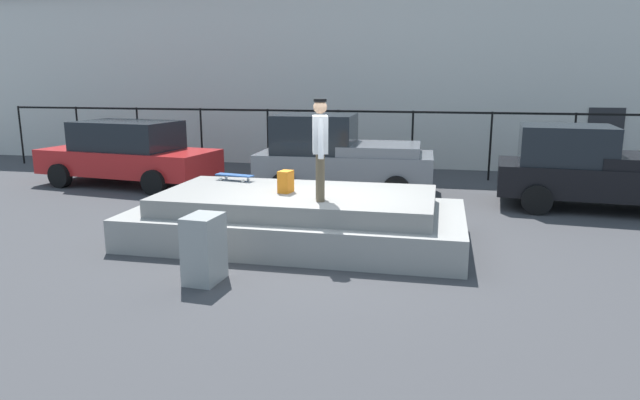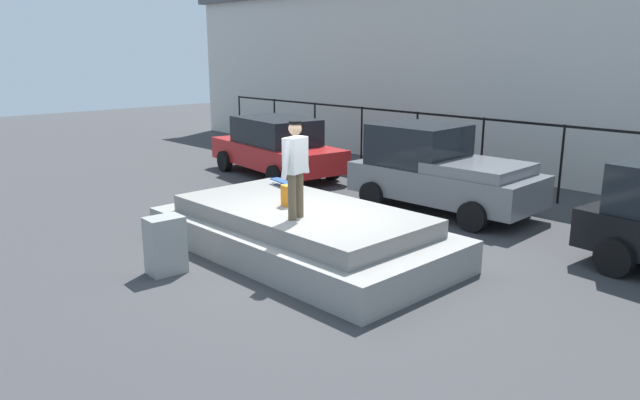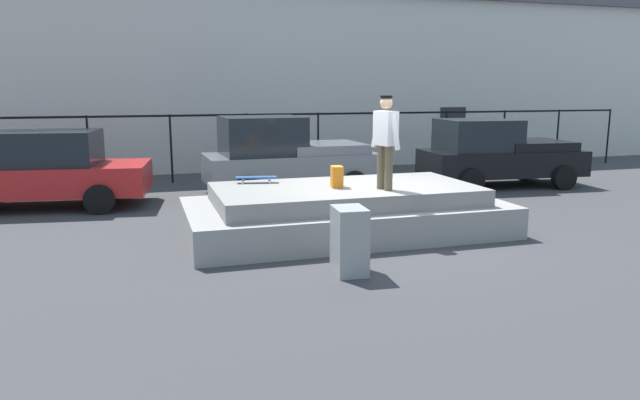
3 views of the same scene
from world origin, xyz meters
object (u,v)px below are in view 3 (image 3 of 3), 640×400
object	(u,v)px
car_red_sedan_near	(37,169)
utility_box	(350,241)
skateboarder	(386,136)
car_grey_pickup_mid	(285,156)
car_black_pickup_far	(497,153)
skateboard	(256,178)
backpack	(337,177)

from	to	relation	value
car_red_sedan_near	utility_box	size ratio (longest dim) A/B	5.11
skateboarder	car_grey_pickup_mid	xyz separation A→B (m)	(-0.61, 4.95, -0.87)
car_black_pickup_far	utility_box	size ratio (longest dim) A/B	4.55
car_red_sedan_near	utility_box	xyz separation A→B (m)	(5.04, -6.56, -0.39)
utility_box	skateboard	bearing A→B (deg)	107.29
car_red_sedan_near	car_black_pickup_far	xyz separation A→B (m)	(11.56, -0.43, 0.03)
backpack	car_red_sedan_near	bearing A→B (deg)	-117.66
skateboarder	backpack	bearing A→B (deg)	145.71
car_grey_pickup_mid	car_black_pickup_far	size ratio (longest dim) A/B	0.99
skateboarder	car_black_pickup_far	size ratio (longest dim) A/B	0.37
skateboard	utility_box	bearing A→B (deg)	-77.03
skateboard	utility_box	world-z (taller)	skateboard
skateboarder	utility_box	world-z (taller)	skateboarder
car_grey_pickup_mid	car_black_pickup_far	distance (m)	5.85
car_grey_pickup_mid	skateboarder	bearing A→B (deg)	-83.02
skateboard	car_black_pickup_far	world-z (taller)	car_black_pickup_far
skateboarder	utility_box	bearing A→B (deg)	-126.31
car_grey_pickup_mid	car_red_sedan_near	bearing A→B (deg)	-178.38
car_red_sedan_near	car_grey_pickup_mid	size ratio (longest dim) A/B	1.13
car_red_sedan_near	car_grey_pickup_mid	world-z (taller)	car_grey_pickup_mid
skateboard	utility_box	distance (m)	3.31
skateboard	car_red_sedan_near	world-z (taller)	car_red_sedan_near
car_black_pickup_far	skateboarder	bearing A→B (deg)	-140.10
backpack	car_grey_pickup_mid	xyz separation A→B (m)	(0.12, 4.46, -0.11)
car_red_sedan_near	utility_box	world-z (taller)	car_red_sedan_near
car_red_sedan_near	car_black_pickup_far	bearing A→B (deg)	-2.14
car_black_pickup_far	skateboard	bearing A→B (deg)	-157.95
car_grey_pickup_mid	car_black_pickup_far	world-z (taller)	car_grey_pickup_mid
backpack	car_red_sedan_near	size ratio (longest dim) A/B	0.08
utility_box	backpack	bearing A→B (deg)	80.13
car_red_sedan_near	car_black_pickup_far	world-z (taller)	car_black_pickup_far
backpack	car_black_pickup_far	xyz separation A→B (m)	(5.94, 3.86, -0.16)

